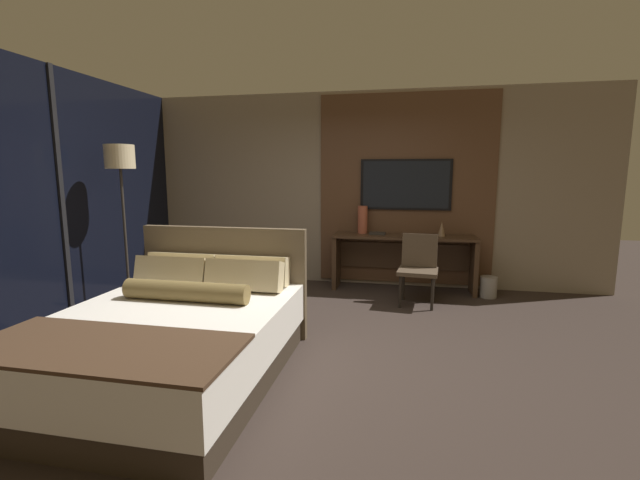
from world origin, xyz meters
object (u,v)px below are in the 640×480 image
book (378,233)px  vase_short (442,229)px  tv (406,185)px  desk_chair (419,263)px  waste_bin (488,287)px  bed (175,336)px  desk (403,252)px  vase_tall (363,220)px  floor_lamp (121,171)px

book → vase_short: bearing=-0.4°
tv → vase_short: tv is taller
tv → desk_chair: bearing=-76.4°
waste_bin → bed: bearing=-135.2°
waste_bin → desk_chair: bearing=-154.6°
bed → desk: (1.77, 3.06, 0.19)m
tv → book: (-0.37, -0.20, -0.68)m
bed → vase_tall: size_ratio=5.58×
desk → vase_tall: 0.74m
bed → vase_short: bearing=53.2°
tv → desk: bearing=-90.0°
vase_tall → waste_bin: (1.72, -0.25, -0.84)m
bed → vase_short: size_ratio=10.80×
desk_chair → vase_short: vase_short is taller
desk_chair → waste_bin: bearing=30.9°
desk → floor_lamp: (-3.31, -1.50, 1.13)m
desk → vase_short: bearing=-1.5°
desk_chair → floor_lamp: size_ratio=0.44×
desk → tv: bearing=90.0°
tv → desk_chair: size_ratio=1.45×
tv → waste_bin: (1.13, -0.37, -1.34)m
desk → waste_bin: size_ratio=7.00×
vase_tall → book: vase_tall is taller
desk_chair → vase_short: bearing=68.4°
book → waste_bin: bearing=-6.5°
vase_short → book: bearing=179.6°
desk_chair → vase_tall: bearing=144.0°
tv → book: tv is taller
book → desk_chair: bearing=-47.4°
vase_short → waste_bin: 0.98m
vase_short → desk_chair: bearing=-117.1°
tv → waste_bin: bearing=-18.1°
vase_short → book: vase_short is taller
tv → vase_tall: tv is taller
vase_tall → desk: bearing=-7.2°
floor_lamp → vase_short: floor_lamp is taller
tv → vase_tall: size_ratio=3.24×
waste_bin → floor_lamp: bearing=-163.4°
floor_lamp → book: bearing=26.8°
bed → floor_lamp: (-1.53, 1.56, 1.33)m
desk → floor_lamp: bearing=-155.7°
bed → desk: bearing=59.9°
floor_lamp → vase_tall: (2.72, 1.57, -0.69)m
vase_tall → waste_bin: vase_tall is taller
floor_lamp → waste_bin: 4.87m
book → vase_tall: bearing=159.9°
book → waste_bin: 1.64m
bed → waste_bin: 4.09m
desk → bed: bearing=-120.1°
bed → book: 3.39m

